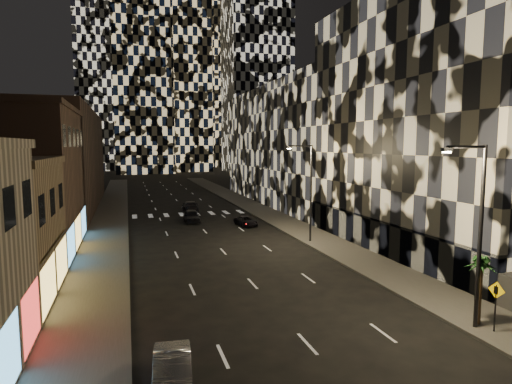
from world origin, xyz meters
TOP-DOWN VIEW (x-y plane):
  - sidewalk_left at (-10.00, 50.00)m, footprint 4.00×120.00m
  - sidewalk_right at (10.00, 50.00)m, footprint 4.00×120.00m
  - curb_left at (-7.90, 50.00)m, footprint 0.20×120.00m
  - curb_right at (7.90, 50.00)m, footprint 0.20×120.00m
  - retail_brown at (-17.00, 33.50)m, footprint 10.00×15.00m
  - retail_filler_left at (-17.00, 60.00)m, footprint 10.00×40.00m
  - midrise_right at (20.00, 24.50)m, footprint 16.00×25.00m
  - midrise_base at (12.30, 24.50)m, footprint 0.60×25.00m
  - midrise_filler_right at (20.00, 57.00)m, footprint 16.00×40.00m
  - tower_right_mid at (35.00, 135.00)m, footprint 20.00×20.00m
  - tower_left_back at (-12.00, 165.00)m, footprint 24.00×24.00m
  - tower_center_low at (-2.00, 140.00)m, footprint 18.00×18.00m
  - streetlight_near at (8.35, 10.00)m, footprint 2.55×0.25m
  - streetlight_far at (8.35, 30.00)m, footprint 2.55×0.25m
  - car_silver_parked at (-6.33, 9.11)m, footprint 1.80×4.18m
  - car_dark_midlane at (-0.53, 43.96)m, footprint 1.85×4.34m
  - car_dark_oncoming at (0.50, 52.24)m, footprint 2.37×5.08m
  - car_dark_rightlane at (5.02, 39.78)m, footprint 2.21×3.99m
  - ped_sign at (9.06, 9.30)m, footprint 0.22×0.81m
  - palm_tree at (9.00, 10.24)m, footprint 1.76×1.78m

SIDE VIEW (x-z plane):
  - sidewalk_left at x=-10.00m, z-range 0.00..0.15m
  - sidewalk_right at x=10.00m, z-range 0.00..0.15m
  - curb_left at x=-7.90m, z-range 0.00..0.15m
  - curb_right at x=7.90m, z-range 0.00..0.15m
  - car_dark_rightlane at x=5.02m, z-range 0.00..1.06m
  - car_silver_parked at x=-6.33m, z-range 0.00..1.34m
  - car_dark_oncoming at x=0.50m, z-range 0.00..1.44m
  - car_dark_midlane at x=-0.53m, z-range 0.00..1.46m
  - midrise_base at x=12.30m, z-range 0.00..3.00m
  - ped_sign at x=9.06m, z-range 0.58..3.05m
  - palm_tree at x=9.00m, z-range 1.28..4.77m
  - streetlight_near at x=8.35m, z-range 0.85..9.85m
  - streetlight_far at x=8.35m, z-range 0.85..9.85m
  - retail_brown at x=-17.00m, z-range 0.00..12.00m
  - retail_filler_left at x=-17.00m, z-range 0.00..14.00m
  - midrise_filler_right at x=20.00m, z-range 0.00..18.00m
  - midrise_right at x=20.00m, z-range 0.00..22.00m
  - tower_center_low at x=-2.00m, z-range 0.00..95.00m
  - tower_right_mid at x=35.00m, z-range 0.00..100.00m
  - tower_left_back at x=-12.00m, z-range 0.00..120.00m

